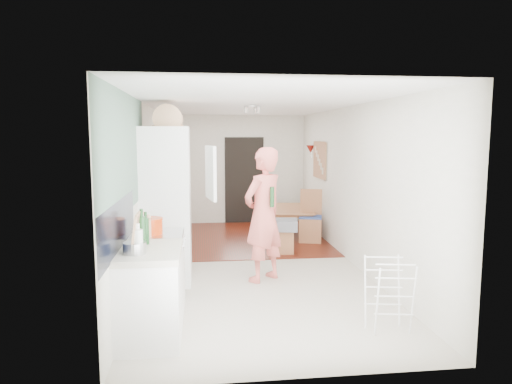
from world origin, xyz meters
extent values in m
cube|color=#BBB5A2|center=(0.00, 0.00, 0.00)|extent=(3.20, 7.00, 0.01)
cube|color=#601209|center=(0.00, 1.85, 0.01)|extent=(3.20, 3.30, 0.01)
cube|color=slate|center=(-1.59, -2.00, 1.85)|extent=(0.02, 3.00, 1.30)
cube|color=black|center=(-1.59, -2.55, 1.15)|extent=(0.02, 1.90, 0.50)
cube|color=black|center=(0.20, 3.48, 1.00)|extent=(0.90, 0.04, 2.00)
cube|color=white|center=(-1.30, -2.55, 0.43)|extent=(0.60, 0.90, 0.86)
cube|color=beige|center=(-1.30, -2.55, 0.89)|extent=(0.62, 0.92, 0.06)
cube|color=white|center=(-1.30, -1.80, 0.44)|extent=(0.60, 0.60, 0.88)
cube|color=#B7B7BA|center=(-1.30, -1.80, 0.90)|extent=(0.60, 0.60, 0.04)
cube|color=white|center=(-1.27, -0.78, 1.07)|extent=(0.66, 0.66, 2.15)
cube|color=white|center=(-0.66, -1.08, 1.55)|extent=(0.14, 0.56, 0.70)
cube|color=white|center=(-0.96, -0.78, 1.55)|extent=(0.02, 0.52, 0.66)
cube|color=tan|center=(1.58, 1.90, 1.55)|extent=(0.03, 0.90, 0.70)
cube|color=#A26238|center=(1.57, 1.90, 1.55)|extent=(0.00, 0.94, 0.74)
cone|color=maroon|center=(1.54, 2.55, 1.75)|extent=(0.18, 0.18, 0.16)
imported|color=#E3665C|center=(0.07, -0.84, 1.11)|extent=(0.96, 0.92, 2.22)
imported|color=#A26238|center=(1.05, 2.11, 0.23)|extent=(0.86, 1.39, 0.46)
cube|color=slate|center=(0.64, 0.56, 0.51)|extent=(0.47, 0.47, 0.18)
cylinder|color=red|center=(-1.38, -1.84, 1.01)|extent=(0.34, 0.34, 0.18)
cylinder|color=#B7B7BA|center=(-1.41, -2.72, 0.97)|extent=(0.25, 0.25, 0.11)
cylinder|color=#19421D|center=(0.17, -0.95, 1.20)|extent=(0.06, 0.06, 0.28)
cylinder|color=#19421D|center=(-1.37, -2.52, 1.08)|extent=(0.09, 0.09, 0.32)
cylinder|color=#19421D|center=(-1.35, -2.34, 1.06)|extent=(0.07, 0.07, 0.27)
cylinder|color=silver|center=(-1.38, -2.75, 1.04)|extent=(0.10, 0.10, 0.24)
cylinder|color=tan|center=(-1.44, -2.02, 1.04)|extent=(0.08, 0.08, 0.24)
cylinder|color=tan|center=(-1.36, -2.02, 1.02)|extent=(0.06, 0.06, 0.20)
camera|label=1|loc=(-0.77, -7.04, 2.03)|focal=32.00mm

